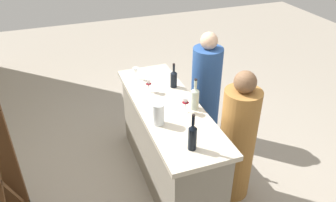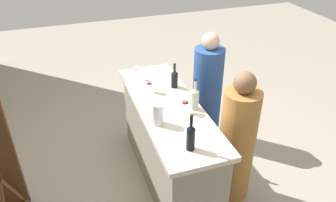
% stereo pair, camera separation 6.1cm
% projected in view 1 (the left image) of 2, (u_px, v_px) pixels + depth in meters
% --- Properties ---
extents(ground_plane, '(12.00, 12.00, 0.00)m').
position_uv_depth(ground_plane, '(168.00, 176.00, 3.88)').
color(ground_plane, '#9E9384').
extents(bar_counter, '(1.89, 0.62, 0.98)m').
position_uv_depth(bar_counter, '(168.00, 143.00, 3.62)').
color(bar_counter, gray).
rests_on(bar_counter, ground).
extents(wine_bottle_leftmost_near_black, '(0.07, 0.07, 0.34)m').
position_uv_depth(wine_bottle_leftmost_near_black, '(192.00, 136.00, 2.72)').
color(wine_bottle_leftmost_near_black, black).
rests_on(wine_bottle_leftmost_near_black, bar_counter).
extents(wine_bottle_second_left_clear_pale, '(0.08, 0.08, 0.33)m').
position_uv_depth(wine_bottle_second_left_clear_pale, '(195.00, 98.00, 3.26)').
color(wine_bottle_second_left_clear_pale, '#B7C6B2').
rests_on(wine_bottle_second_left_clear_pale, bar_counter).
extents(wine_bottle_center_near_black, '(0.07, 0.07, 0.28)m').
position_uv_depth(wine_bottle_center_near_black, '(174.00, 78.00, 3.64)').
color(wine_bottle_center_near_black, black).
rests_on(wine_bottle_center_near_black, bar_counter).
extents(wine_glass_near_left, '(0.08, 0.08, 0.17)m').
position_uv_depth(wine_glass_near_left, '(185.00, 101.00, 3.20)').
color(wine_glass_near_left, white).
rests_on(wine_glass_near_left, bar_counter).
extents(wine_glass_near_center, '(0.07, 0.07, 0.16)m').
position_uv_depth(wine_glass_near_center, '(149.00, 83.00, 3.55)').
color(wine_glass_near_center, white).
rests_on(wine_glass_near_center, bar_counter).
extents(wine_glass_near_right, '(0.07, 0.07, 0.14)m').
position_uv_depth(wine_glass_near_right, '(136.00, 71.00, 3.82)').
color(wine_glass_near_right, white).
rests_on(wine_glass_near_right, bar_counter).
extents(water_pitcher, '(0.10, 0.10, 0.21)m').
position_uv_depth(water_pitcher, '(159.00, 114.00, 3.04)').
color(water_pitcher, silver).
rests_on(water_pitcher, bar_counter).
extents(person_left_guest, '(0.38, 0.38, 1.45)m').
position_uv_depth(person_left_guest, '(206.00, 92.00, 4.24)').
color(person_left_guest, '#284C8C').
rests_on(person_left_guest, ground).
extents(person_center_guest, '(0.39, 0.39, 1.46)m').
position_uv_depth(person_center_guest, '(237.00, 142.00, 3.35)').
color(person_center_guest, '#9E6B33').
rests_on(person_center_guest, ground).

